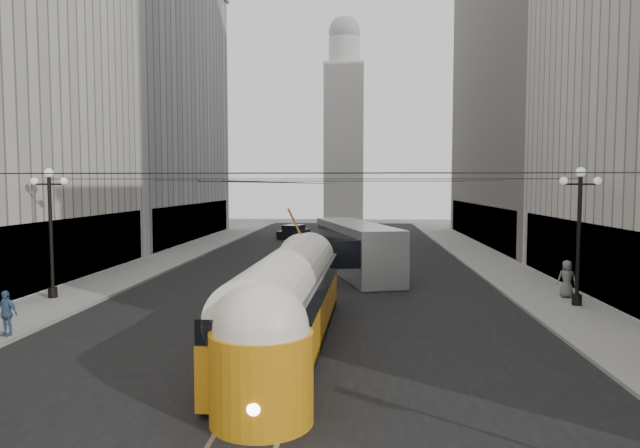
# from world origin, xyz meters

# --- Properties ---
(road) EXTENTS (20.00, 85.00, 0.02)m
(road) POSITION_xyz_m (0.00, 32.50, 0.00)
(road) COLOR black
(road) RESTS_ON ground
(sidewalk_left) EXTENTS (4.00, 72.00, 0.15)m
(sidewalk_left) POSITION_xyz_m (-12.00, 36.00, 0.07)
(sidewalk_left) COLOR gray
(sidewalk_left) RESTS_ON ground
(sidewalk_right) EXTENTS (4.00, 72.00, 0.15)m
(sidewalk_right) POSITION_xyz_m (12.00, 36.00, 0.07)
(sidewalk_right) COLOR gray
(sidewalk_right) RESTS_ON ground
(rail_left) EXTENTS (0.12, 85.00, 0.04)m
(rail_left) POSITION_xyz_m (-0.75, 32.50, 0.00)
(rail_left) COLOR gray
(rail_left) RESTS_ON ground
(rail_right) EXTENTS (0.12, 85.00, 0.04)m
(rail_right) POSITION_xyz_m (0.75, 32.50, 0.00)
(rail_right) COLOR gray
(rail_right) RESTS_ON ground
(building_left_far) EXTENTS (12.60, 28.60, 28.60)m
(building_left_far) POSITION_xyz_m (-19.99, 48.00, 14.31)
(building_left_far) COLOR #999999
(building_left_far) RESTS_ON ground
(building_right_far) EXTENTS (12.60, 32.60, 32.60)m
(building_right_far) POSITION_xyz_m (20.00, 48.00, 16.31)
(building_right_far) COLOR #514C47
(building_right_far) RESTS_ON ground
(distant_tower) EXTENTS (6.00, 6.00, 31.36)m
(distant_tower) POSITION_xyz_m (0.00, 80.00, 14.97)
(distant_tower) COLOR #B2AFA8
(distant_tower) RESTS_ON ground
(lamppost_left_mid) EXTENTS (1.86, 0.44, 6.37)m
(lamppost_left_mid) POSITION_xyz_m (-12.60, 18.00, 3.74)
(lamppost_left_mid) COLOR black
(lamppost_left_mid) RESTS_ON sidewalk_left
(lamppost_right_mid) EXTENTS (1.86, 0.44, 6.37)m
(lamppost_right_mid) POSITION_xyz_m (12.60, 18.00, 3.74)
(lamppost_right_mid) COLOR black
(lamppost_right_mid) RESTS_ON sidewalk_right
(catenary) EXTENTS (25.00, 72.00, 0.23)m
(catenary) POSITION_xyz_m (0.12, 31.49, 5.88)
(catenary) COLOR black
(catenary) RESTS_ON ground
(streetcar) EXTENTS (2.91, 15.94, 3.49)m
(streetcar) POSITION_xyz_m (0.03, 11.08, 1.70)
(streetcar) COLOR #C88011
(streetcar) RESTS_ON ground
(city_bus) EXTENTS (5.88, 13.22, 3.25)m
(city_bus) POSITION_xyz_m (2.28, 27.53, 1.78)
(city_bus) COLOR #ACB0B2
(city_bus) RESTS_ON ground
(sedan_white_far) EXTENTS (3.38, 4.73, 1.38)m
(sedan_white_far) POSITION_xyz_m (2.03, 44.38, 0.63)
(sedan_white_far) COLOR white
(sedan_white_far) RESTS_ON ground
(sedan_dark_far) EXTENTS (3.18, 4.92, 1.44)m
(sedan_dark_far) POSITION_xyz_m (-4.49, 51.11, 0.65)
(sedan_dark_far) COLOR black
(sedan_dark_far) RESTS_ON ground
(pedestrian_sidewalk_right) EXTENTS (0.92, 0.59, 1.84)m
(pedestrian_sidewalk_right) POSITION_xyz_m (12.79, 19.88, 1.07)
(pedestrian_sidewalk_right) COLOR slate
(pedestrian_sidewalk_right) RESTS_ON sidewalk_right
(pedestrian_sidewalk_left) EXTENTS (1.09, 0.77, 1.69)m
(pedestrian_sidewalk_left) POSITION_xyz_m (-10.50, 11.04, 0.99)
(pedestrian_sidewalk_left) COLOR #3F628A
(pedestrian_sidewalk_left) RESTS_ON sidewalk_left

